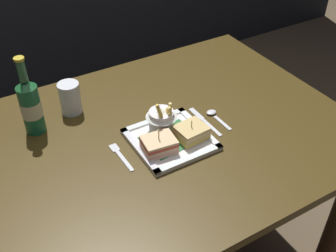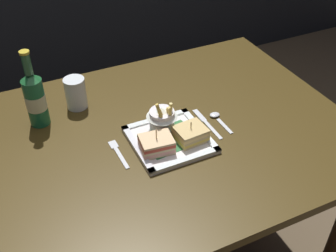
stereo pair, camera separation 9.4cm
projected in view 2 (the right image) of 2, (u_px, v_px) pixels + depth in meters
The scene contains 10 objects.
dining_table at pixel (166, 163), 1.44m from camera, with size 1.21×0.93×0.73m.
square_plate at pixel (170, 140), 1.30m from camera, with size 0.24×0.24×0.02m.
sandwich_half_left at pixel (157, 144), 1.24m from camera, with size 0.11×0.09×0.08m.
sandwich_half_right at pixel (191, 134), 1.28m from camera, with size 0.10×0.09×0.07m.
fries_cup at pixel (163, 118), 1.30m from camera, with size 0.10×0.10×0.12m.
beer_bottle at pixel (35, 98), 1.32m from camera, with size 0.07×0.07×0.27m.
water_glass at pixel (76, 95), 1.42m from camera, with size 0.07×0.07×0.11m.
fork at pixel (118, 152), 1.26m from camera, with size 0.02×0.14×0.00m.
knife at pixel (206, 122), 1.38m from camera, with size 0.02×0.18×0.00m.
spoon at pixel (217, 118), 1.39m from camera, with size 0.03×0.12×0.01m.
Camera 2 is at (-0.44, -0.95, 1.57)m, focal length 44.15 mm.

